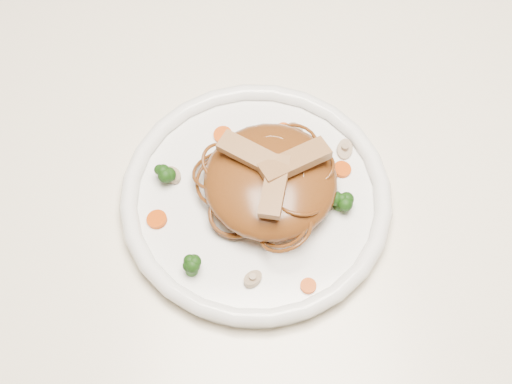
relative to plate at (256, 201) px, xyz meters
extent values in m
plane|color=brown|center=(0.07, 0.00, -0.76)|extent=(4.00, 4.00, 0.00)
cube|color=silver|center=(0.07, 0.00, -0.03)|extent=(1.20, 0.80, 0.04)
cylinder|color=white|center=(0.00, 0.00, 0.00)|extent=(0.39, 0.39, 0.02)
ellipsoid|color=#653213|center=(0.02, 0.01, 0.03)|extent=(0.15, 0.15, 0.05)
cube|color=#A5734E|center=(0.04, 0.01, 0.07)|extent=(0.08, 0.05, 0.01)
cube|color=#A5734E|center=(0.00, 0.02, 0.07)|extent=(0.07, 0.06, 0.01)
cube|color=#A5734E|center=(0.02, -0.02, 0.07)|extent=(0.04, 0.08, 0.01)
cylinder|color=#D45307|center=(0.04, 0.09, 0.01)|extent=(0.02, 0.02, 0.00)
cylinder|color=#D45307|center=(-0.11, -0.02, 0.01)|extent=(0.02, 0.02, 0.00)
cylinder|color=#D45307|center=(0.10, 0.02, 0.01)|extent=(0.03, 0.03, 0.00)
cylinder|color=#D45307|center=(-0.03, 0.09, 0.01)|extent=(0.02, 0.02, 0.00)
cylinder|color=#D45307|center=(0.04, -0.11, 0.01)|extent=(0.02, 0.02, 0.00)
cylinder|color=tan|center=(-0.01, -0.10, 0.01)|extent=(0.03, 0.03, 0.01)
cylinder|color=tan|center=(0.11, 0.05, 0.01)|extent=(0.03, 0.03, 0.01)
cylinder|color=tan|center=(-0.09, 0.04, 0.01)|extent=(0.03, 0.03, 0.01)
cylinder|color=tan|center=(0.05, 0.08, 0.01)|extent=(0.03, 0.03, 0.01)
camera|label=1|loc=(-0.04, -0.40, 0.77)|focal=53.99mm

